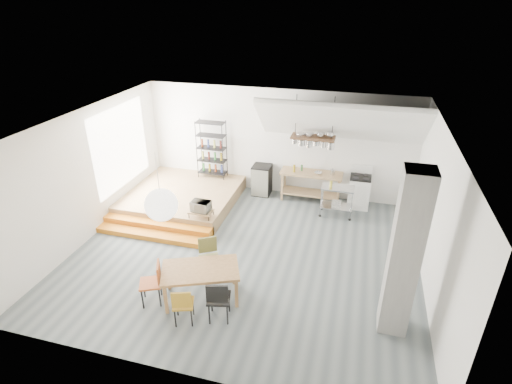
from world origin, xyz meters
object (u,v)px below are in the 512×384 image
(dining_table, at_px, (200,272))
(stove, at_px, (359,191))
(rolling_cart, at_px, (337,197))
(mini_fridge, at_px, (262,180))

(dining_table, bearing_deg, stove, 36.59)
(dining_table, height_order, rolling_cart, rolling_cart)
(mini_fridge, bearing_deg, stove, -0.86)
(mini_fridge, bearing_deg, rolling_cart, -18.19)
(rolling_cart, height_order, mini_fridge, mini_fridge)
(stove, bearing_deg, rolling_cart, -128.60)
(stove, bearing_deg, dining_table, -120.94)
(stove, relative_size, rolling_cart, 1.31)
(stove, distance_m, rolling_cart, 0.93)
(rolling_cart, distance_m, mini_fridge, 2.46)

